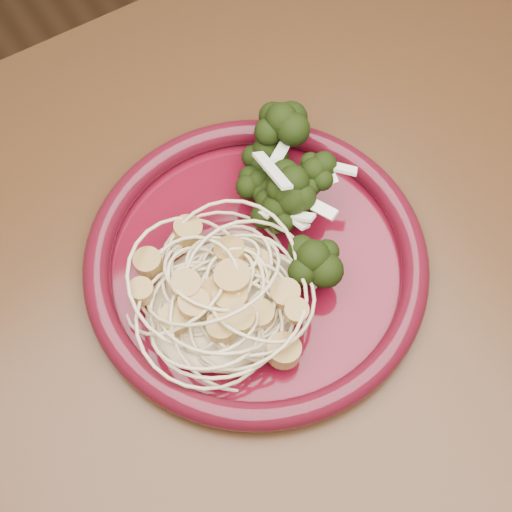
% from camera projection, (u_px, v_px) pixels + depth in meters
% --- Properties ---
extents(dining_table, '(1.20, 0.80, 0.75)m').
position_uv_depth(dining_table, '(239.00, 386.00, 0.68)').
color(dining_table, '#472814').
rests_on(dining_table, ground).
extents(dinner_plate, '(0.39, 0.39, 0.02)m').
position_uv_depth(dinner_plate, '(256.00, 261.00, 0.61)').
color(dinner_plate, '#4F0815').
rests_on(dinner_plate, dining_table).
extents(spaghetti_pile, '(0.17, 0.16, 0.03)m').
position_uv_depth(spaghetti_pile, '(223.00, 299.00, 0.59)').
color(spaghetti_pile, beige).
rests_on(spaghetti_pile, dinner_plate).
extents(scallop_cluster, '(0.18, 0.18, 0.05)m').
position_uv_depth(scallop_cluster, '(221.00, 278.00, 0.55)').
color(scallop_cluster, '#B38940').
rests_on(scallop_cluster, spaghetti_pile).
extents(broccoli_pile, '(0.15, 0.18, 0.05)m').
position_uv_depth(broccoli_pile, '(294.00, 198.00, 0.62)').
color(broccoli_pile, black).
rests_on(broccoli_pile, dinner_plate).
extents(onion_garnish, '(0.10, 0.12, 0.05)m').
position_uv_depth(onion_garnish, '(296.00, 176.00, 0.59)').
color(onion_garnish, white).
rests_on(onion_garnish, broccoli_pile).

